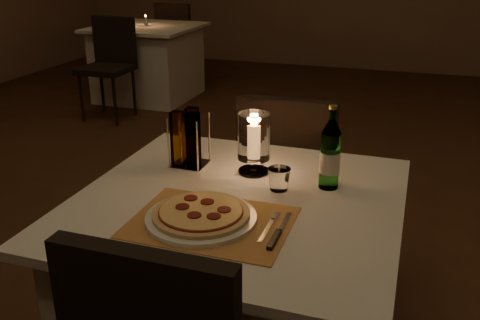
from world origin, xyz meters
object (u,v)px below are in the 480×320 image
(hurricane_candle, at_px, (254,139))
(neighbor_table_left, at_px, (148,62))
(chair_far, at_px, (290,170))
(tumbler, at_px, (279,179))
(main_table, at_px, (238,295))
(water_bottle, at_px, (330,155))
(plate, at_px, (201,218))
(pizza, at_px, (201,213))

(hurricane_candle, distance_m, neighbor_table_left, 3.94)
(chair_far, bearing_deg, tumbler, -80.22)
(main_table, xyz_separation_m, hurricane_candle, (-0.01, 0.21, 0.49))
(tumbler, distance_m, neighbor_table_left, 4.09)
(main_table, distance_m, water_bottle, 0.57)
(chair_far, relative_size, neighbor_table_left, 0.90)
(plate, height_order, tumbler, tumbler)
(main_table, distance_m, chair_far, 0.74)
(tumbler, relative_size, water_bottle, 0.27)
(hurricane_candle, bearing_deg, chair_far, 88.44)
(hurricane_candle, bearing_deg, water_bottle, -8.20)
(plate, distance_m, neighbor_table_left, 4.24)
(pizza, relative_size, hurricane_candle, 1.31)
(main_table, distance_m, pizza, 0.44)
(chair_far, height_order, water_bottle, water_bottle)
(pizza, distance_m, tumbler, 0.32)
(main_table, relative_size, tumbler, 13.49)
(water_bottle, bearing_deg, hurricane_candle, 171.80)
(neighbor_table_left, bearing_deg, hurricane_candle, -56.67)
(plate, distance_m, water_bottle, 0.47)
(plate, xyz_separation_m, pizza, (-0.00, 0.00, 0.02))
(water_bottle, distance_m, neighbor_table_left, 4.12)
(chair_far, bearing_deg, main_table, -90.00)
(plate, relative_size, tumbler, 4.32)
(plate, xyz_separation_m, tumbler, (0.16, 0.28, 0.03))
(plate, bearing_deg, water_bottle, 49.03)
(pizza, xyz_separation_m, water_bottle, (0.30, 0.35, 0.08))
(chair_far, relative_size, plate, 2.81)
(neighbor_table_left, bearing_deg, pizza, -59.98)
(pizza, xyz_separation_m, neighbor_table_left, (-2.11, 3.66, -0.39))
(main_table, bearing_deg, pizza, -105.55)
(main_table, height_order, chair_far, chair_far)
(chair_far, bearing_deg, water_bottle, -64.96)
(pizza, bearing_deg, plate, -87.47)
(chair_far, relative_size, water_bottle, 3.25)
(water_bottle, relative_size, neighbor_table_left, 0.28)
(pizza, distance_m, neighbor_table_left, 4.24)
(tumbler, height_order, neighbor_table_left, tumbler)
(tumbler, relative_size, neighbor_table_left, 0.07)
(plate, bearing_deg, pizza, 92.53)
(pizza, bearing_deg, neighbor_table_left, 120.02)
(tumbler, xyz_separation_m, hurricane_candle, (-0.12, 0.11, 0.09))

